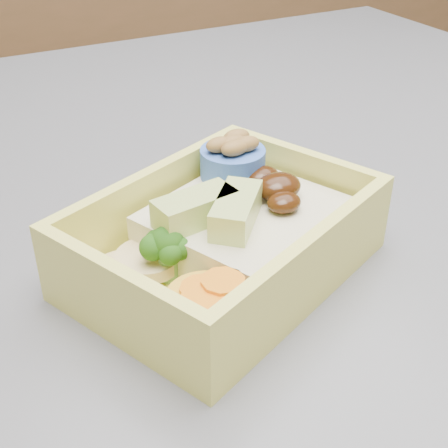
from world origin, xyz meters
name	(u,v)px	position (x,y,z in m)	size (l,w,h in m)	color
bento_box	(227,236)	(0.09, -0.19, 0.94)	(0.22, 0.19, 0.07)	#E4DF5E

